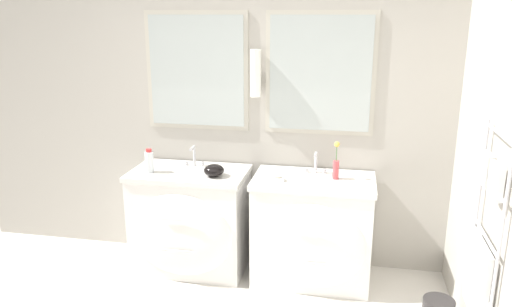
# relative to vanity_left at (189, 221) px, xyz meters

# --- Properties ---
(wall_back) EXTENTS (4.94, 0.17, 2.60)m
(wall_back) POSITION_rel_vanity_left_xyz_m (0.40, 0.36, 0.88)
(wall_back) COLOR #B2ADA3
(wall_back) RESTS_ON ground_plane
(wall_right) EXTENTS (0.13, 3.78, 2.60)m
(wall_right) POSITION_rel_vanity_left_xyz_m (2.10, -0.69, 0.86)
(wall_right) COLOR #B2ADA3
(wall_right) RESTS_ON ground_plane
(vanity_left) EXTENTS (0.93, 0.63, 0.85)m
(vanity_left) POSITION_rel_vanity_left_xyz_m (0.00, 0.00, 0.00)
(vanity_left) COLOR white
(vanity_left) RESTS_ON ground_plane
(vanity_right) EXTENTS (0.93, 0.63, 0.85)m
(vanity_right) POSITION_rel_vanity_left_xyz_m (1.01, 0.00, 0.00)
(vanity_right) COLOR white
(vanity_right) RESTS_ON ground_plane
(faucet_left) EXTENTS (0.17, 0.11, 0.17)m
(faucet_left) POSITION_rel_vanity_left_xyz_m (0.00, 0.17, 0.50)
(faucet_left) COLOR silver
(faucet_left) RESTS_ON vanity_left
(faucet_right) EXTENTS (0.17, 0.11, 0.17)m
(faucet_right) POSITION_rel_vanity_left_xyz_m (1.01, 0.17, 0.50)
(faucet_right) COLOR silver
(faucet_right) RESTS_ON vanity_right
(toiletry_bottle) EXTENTS (0.07, 0.07, 0.19)m
(toiletry_bottle) POSITION_rel_vanity_left_xyz_m (-0.29, -0.06, 0.51)
(toiletry_bottle) COLOR silver
(toiletry_bottle) RESTS_ON vanity_left
(amenity_bowl) EXTENTS (0.16, 0.16, 0.09)m
(amenity_bowl) POSITION_rel_vanity_left_xyz_m (0.24, -0.06, 0.47)
(amenity_bowl) COLOR black
(amenity_bowl) RESTS_ON vanity_left
(flower_vase) EXTENTS (0.05, 0.05, 0.29)m
(flower_vase) POSITION_rel_vanity_left_xyz_m (1.17, 0.06, 0.53)
(flower_vase) COLOR #CC4C51
(flower_vase) RESTS_ON vanity_right
(soap_dish) EXTENTS (0.11, 0.07, 0.04)m
(soap_dish) POSITION_rel_vanity_left_xyz_m (0.74, -0.07, 0.44)
(soap_dish) COLOR white
(soap_dish) RESTS_ON vanity_right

